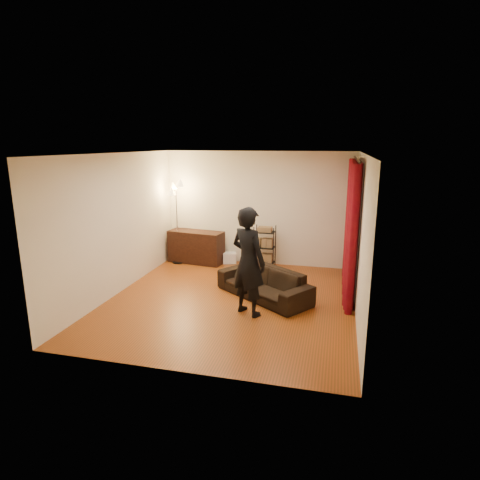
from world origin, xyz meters
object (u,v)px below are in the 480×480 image
(person, at_px, (248,262))
(media_cabinet, at_px, (196,247))
(storage_boxes, at_px, (229,258))
(floor_lamp, at_px, (177,223))
(wire_shelf, at_px, (265,247))
(sofa, at_px, (264,283))

(person, bearing_deg, media_cabinet, -25.37)
(storage_boxes, relative_size, floor_lamp, 0.16)
(person, relative_size, wire_shelf, 1.86)
(sofa, height_order, person, person)
(storage_boxes, height_order, floor_lamp, floor_lamp)
(person, bearing_deg, floor_lamp, -18.24)
(floor_lamp, bearing_deg, wire_shelf, 2.53)
(storage_boxes, xyz_separation_m, floor_lamp, (-1.23, -0.28, 0.86))
(person, bearing_deg, sofa, -69.67)
(sofa, bearing_deg, media_cabinet, 173.15)
(storage_boxes, relative_size, wire_shelf, 0.32)
(media_cabinet, height_order, wire_shelf, wire_shelf)
(sofa, relative_size, floor_lamp, 0.98)
(storage_boxes, height_order, wire_shelf, wire_shelf)
(person, height_order, floor_lamp, floor_lamp)
(person, xyz_separation_m, storage_boxes, (-1.12, 2.81, -0.80))
(sofa, relative_size, person, 1.04)
(person, distance_m, storage_boxes, 3.13)
(floor_lamp, bearing_deg, sofa, -35.11)
(wire_shelf, bearing_deg, person, -84.18)
(person, bearing_deg, storage_boxes, -39.31)
(sofa, distance_m, media_cabinet, 2.78)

